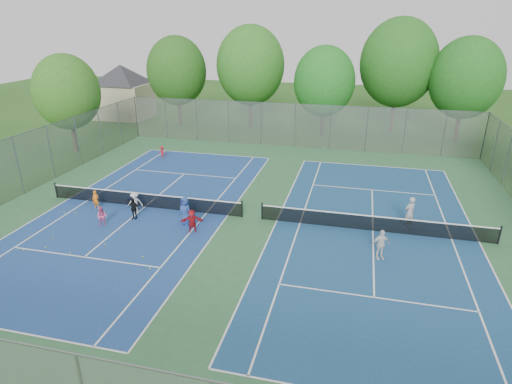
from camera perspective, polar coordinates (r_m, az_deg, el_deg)
ground at (r=25.55m, az=-0.54°, el=-3.52°), size 120.00×120.00×0.00m
court_pad at (r=25.55m, az=-0.54°, el=-3.51°), size 32.00×32.00×0.01m
court_left at (r=27.96m, az=-14.58°, el=-1.91°), size 10.97×23.77×0.01m
court_right at (r=24.92m, az=15.32°, el=-5.01°), size 10.97×23.77×0.01m
net_left at (r=27.79m, az=-14.67°, el=-1.08°), size 12.87×0.10×0.91m
net_right at (r=24.73m, az=15.42°, el=-4.10°), size 12.87×0.10×0.91m
fence_north at (r=39.80m, az=5.21°, el=8.79°), size 32.00×0.10×4.00m
fence_west at (r=32.44m, az=-29.15°, el=3.02°), size 0.10×32.00×4.00m
house at (r=54.44m, az=-17.49°, el=13.81°), size 11.03×11.03×7.30m
tree_nw at (r=48.81m, az=-10.53°, el=15.58°), size 6.40×6.40×9.58m
tree_nl at (r=47.06m, az=-0.74°, el=16.50°), size 7.20×7.20×10.69m
tree_nc at (r=43.87m, az=9.08°, el=14.34°), size 6.00×6.00×8.85m
tree_nr at (r=46.63m, az=18.50°, el=16.01°), size 7.60×7.60×11.42m
tree_ne at (r=45.59m, az=26.20°, el=13.45°), size 6.60×6.60×9.77m
tree_side_w at (r=41.12m, az=-23.92°, el=12.08°), size 5.60×5.60×8.47m
ball_crate at (r=29.00m, az=-16.35°, el=-0.96°), size 0.37×0.37×0.27m
ball_hopper at (r=26.25m, az=-9.19°, el=-2.52°), size 0.26×0.26×0.48m
student_a at (r=28.42m, az=-20.59°, el=-0.98°), size 0.44×0.29×1.19m
student_b at (r=25.92m, az=-19.85°, el=-3.08°), size 0.66×0.56×1.19m
student_c at (r=26.93m, az=-15.83°, el=-1.40°), size 1.03×0.83×1.39m
student_d at (r=26.25m, az=-16.03°, el=-2.14°), size 0.78×0.34×1.31m
student_e at (r=24.80m, az=-9.43°, el=-2.51°), size 0.95×0.76×1.69m
student_f at (r=23.92m, az=-8.53°, el=-3.84°), size 1.32×0.79×1.35m
child_far_baseline at (r=37.54m, az=-12.38°, el=5.21°), size 0.76×0.62×1.03m
instructor at (r=25.53m, az=19.80°, el=-2.60°), size 0.82×0.78×1.88m
teen_court_b at (r=21.94m, az=16.28°, el=-6.73°), size 0.99×0.72×1.56m
tennis_ball_0 at (r=28.70m, az=-24.18°, el=-2.53°), size 0.07×0.07×0.07m
tennis_ball_1 at (r=28.33m, az=-22.89°, el=-2.64°), size 0.07×0.07×0.07m
tennis_ball_2 at (r=25.63m, az=-25.42°, el=-5.64°), size 0.07×0.07×0.07m
tennis_ball_3 at (r=26.27m, az=-27.88°, el=-5.44°), size 0.07×0.07×0.07m
tennis_ball_4 at (r=24.86m, az=-26.24°, el=-6.65°), size 0.07×0.07×0.07m
tennis_ball_5 at (r=21.17m, az=-13.97°, el=-9.93°), size 0.07×0.07×0.07m
tennis_ball_6 at (r=23.93m, az=-19.46°, el=-6.65°), size 0.07×0.07×0.07m
tennis_ball_7 at (r=22.23m, az=-14.83°, el=-8.37°), size 0.07×0.07×0.07m
tennis_ball_8 at (r=26.90m, az=-19.41°, el=-3.42°), size 0.07×0.07×0.07m
tennis_ball_9 at (r=23.78m, az=-23.50°, el=-7.47°), size 0.07×0.07×0.07m
tennis_ball_10 at (r=25.12m, az=-28.57°, el=-6.81°), size 0.07×0.07×0.07m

